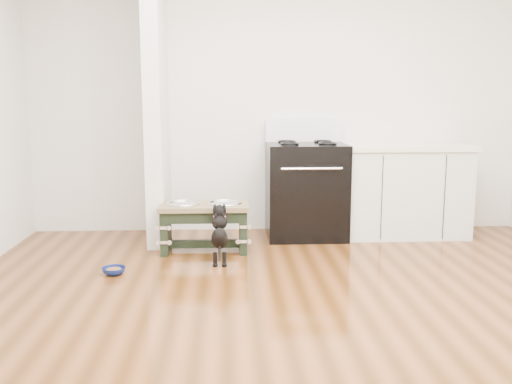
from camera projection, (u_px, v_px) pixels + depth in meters
name	position (u px, v px, depth m)	size (l,w,h in m)	color
ground	(312.00, 320.00, 3.53)	(5.00, 5.00, 0.00)	#47260C
room_shell	(317.00, 52.00, 3.26)	(5.00, 5.00, 5.00)	silver
partition_wall	(157.00, 99.00, 5.32)	(0.15, 0.80, 2.70)	silver
oven_range	(306.00, 189.00, 5.59)	(0.76, 0.69, 1.14)	black
cabinet_run	(404.00, 190.00, 5.66)	(1.24, 0.64, 0.91)	silver
dog_feeder	(204.00, 218.00, 5.07)	(0.78, 0.42, 0.45)	black
puppy	(220.00, 232.00, 4.73)	(0.14, 0.40, 0.48)	black
floor_bowl	(114.00, 271.00, 4.44)	(0.23, 0.23, 0.06)	navy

